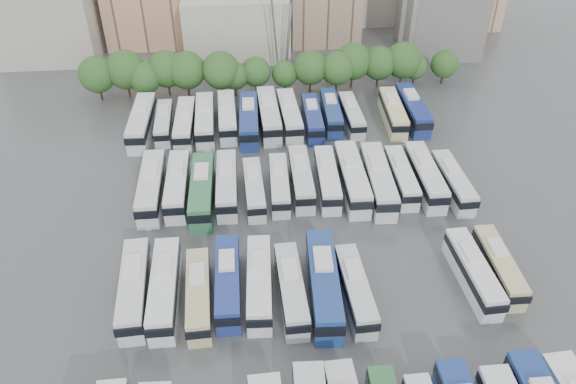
{
  "coord_description": "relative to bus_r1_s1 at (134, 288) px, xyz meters",
  "views": [
    {
      "loc": [
        -5.88,
        -47.49,
        45.44
      ],
      "look_at": [
        -0.68,
        8.7,
        3.0
      ],
      "focal_mm": 35.0,
      "sensor_mm": 36.0,
      "label": 1
    }
  ],
  "objects": [
    {
      "name": "ground",
      "position": [
        18.22,
        5.14,
        -1.93
      ],
      "size": [
        220.0,
        220.0,
        0.0
      ],
      "primitive_type": "plane",
      "color": "#424447",
      "rests_on": "ground"
    },
    {
      "name": "tree_line",
      "position": [
        16.05,
        47.29,
        2.68
      ],
      "size": [
        65.75,
        7.95,
        8.42
      ],
      "color": "black",
      "rests_on": "ground"
    },
    {
      "name": "bus_r1_s1",
      "position": [
        0.0,
        0.0,
        0.0
      ],
      "size": [
        3.36,
        12.63,
        3.92
      ],
      "rotation": [
        0.0,
        0.0,
        0.05
      ],
      "color": "silver",
      "rests_on": "ground"
    },
    {
      "name": "bus_r1_s2",
      "position": [
        3.19,
        -0.32,
        0.02
      ],
      "size": [
        2.86,
        12.67,
        3.97
      ],
      "rotation": [
        0.0,
        0.0,
        0.01
      ],
      "color": "silver",
      "rests_on": "ground"
    },
    {
      "name": "bus_r1_s3",
      "position": [
        6.75,
        -1.36,
        -0.18
      ],
      "size": [
        2.9,
        11.44,
        3.56
      ],
      "rotation": [
        0.0,
        0.0,
        0.04
      ],
      "color": "#C1B384",
      "rests_on": "ground"
    },
    {
      "name": "bus_r1_s4",
      "position": [
        9.8,
        0.13,
        -0.08
      ],
      "size": [
        2.65,
        11.99,
        3.76
      ],
      "rotation": [
        0.0,
        0.0,
        -0.0
      ],
      "color": "navy",
      "rests_on": "ground"
    },
    {
      "name": "bus_r1_s5",
      "position": [
        13.15,
        -0.32,
        -0.08
      ],
      "size": [
        3.18,
        12.11,
        3.76
      ],
      "rotation": [
        0.0,
        0.0,
        -0.05
      ],
      "color": "silver",
      "rests_on": "ground"
    },
    {
      "name": "bus_r1_s6",
      "position": [
        16.46,
        -1.53,
        -0.14
      ],
      "size": [
        2.85,
        11.64,
        3.63
      ],
      "rotation": [
        0.0,
        0.0,
        0.03
      ],
      "color": "silver",
      "rests_on": "ground"
    },
    {
      "name": "bus_r1_s7",
      "position": [
        19.93,
        -1.34,
        0.18
      ],
      "size": [
        3.68,
        13.82,
        4.29
      ],
      "rotation": [
        0.0,
        0.0,
        -0.05
      ],
      "color": "navy",
      "rests_on": "ground"
    },
    {
      "name": "bus_r1_s8",
      "position": [
        23.18,
        -2.14,
        -0.19
      ],
      "size": [
        2.86,
        11.36,
        3.54
      ],
      "rotation": [
        0.0,
        0.0,
        0.04
      ],
      "color": "silver",
      "rests_on": "ground"
    },
    {
      "name": "bus_r1_s12",
      "position": [
        36.45,
        -0.85,
        -0.13
      ],
      "size": [
        3.02,
        11.75,
        3.66
      ],
      "rotation": [
        0.0,
        0.0,
        0.04
      ],
      "color": "silver",
      "rests_on": "ground"
    },
    {
      "name": "bus_r1_s13",
      "position": [
        39.66,
        -0.09,
        -0.23
      ],
      "size": [
        2.54,
        11.04,
        3.45
      ],
      "rotation": [
        0.0,
        0.0,
        -0.01
      ],
      "color": "#C4BB87",
      "rests_on": "ground"
    },
    {
      "name": "bus_r2_s1",
      "position": [
        -0.01,
        17.96,
        0.09
      ],
      "size": [
        2.94,
        13.11,
        4.11
      ],
      "rotation": [
        0.0,
        0.0,
        0.01
      ],
      "color": "silver",
      "rests_on": "ground"
    },
    {
      "name": "bus_r2_s2",
      "position": [
        3.34,
        18.12,
        -0.01
      ],
      "size": [
        2.78,
        12.47,
        3.91
      ],
      "rotation": [
        0.0,
        0.0,
        -0.01
      ],
      "color": "silver",
      "rests_on": "ground"
    },
    {
      "name": "bus_r2_s3",
      "position": [
        6.59,
        16.54,
        0.1
      ],
      "size": [
        3.07,
        13.18,
        4.12
      ],
      "rotation": [
        0.0,
        0.0,
        -0.02
      ],
      "color": "#317247",
      "rests_on": "ground"
    },
    {
      "name": "bus_r2_s4",
      "position": [
        9.8,
        17.74,
        -0.03
      ],
      "size": [
        2.78,
        12.33,
        3.86
      ],
      "rotation": [
        0.0,
        0.0,
        -0.01
      ],
      "color": "silver",
      "rests_on": "ground"
    },
    {
      "name": "bus_r2_s5",
      "position": [
        13.33,
        16.72,
        -0.23
      ],
      "size": [
        2.71,
        11.06,
        3.45
      ],
      "rotation": [
        0.0,
        0.0,
        0.03
      ],
      "color": "silver",
      "rests_on": "ground"
    },
    {
      "name": "bus_r2_s6",
      "position": [
        16.71,
        17.38,
        -0.22
      ],
      "size": [
        2.77,
        11.15,
        3.47
      ],
      "rotation": [
        0.0,
        0.0,
        -0.03
      ],
      "color": "silver",
      "rests_on": "ground"
    },
    {
      "name": "bus_r2_s7",
      "position": [
        19.72,
        18.33,
        -0.08
      ],
      "size": [
        2.73,
        12.0,
        3.76
      ],
      "rotation": [
        0.0,
        0.0,
        -0.01
      ],
      "color": "silver",
      "rests_on": "ground"
    },
    {
      "name": "bus_r2_s8",
      "position": [
        23.19,
        17.89,
        -0.08
      ],
      "size": [
        3.07,
        12.07,
        3.76
      ],
      "rotation": [
        0.0,
        0.0,
        -0.04
      ],
      "color": "silver",
      "rests_on": "ground"
    },
    {
      "name": "bus_r2_s9",
      "position": [
        26.46,
        17.44,
        0.15
      ],
      "size": [
        3.05,
        13.53,
        4.24
      ],
      "rotation": [
        0.0,
        0.0,
        -0.01
      ],
      "color": "silver",
      "rests_on": "ground"
    },
    {
      "name": "bus_r2_s10",
      "position": [
        29.79,
        16.66,
        0.17
      ],
      "size": [
        3.52,
        13.72,
        4.27
      ],
      "rotation": [
        0.0,
        0.0,
        -0.04
      ],
      "color": "silver",
      "rests_on": "ground"
    },
    {
      "name": "bus_r2_s11",
      "position": [
        33.17,
        17.5,
        -0.16
      ],
      "size": [
        2.69,
        11.52,
        3.6
      ],
      "rotation": [
        0.0,
        0.0,
        -0.02
      ],
      "color": "white",
      "rests_on": "ground"
    },
    {
      "name": "bus_r2_s12",
      "position": [
        36.35,
        17.15,
        0.03
      ],
      "size": [
        2.87,
        12.75,
        3.99
      ],
      "rotation": [
        0.0,
        0.0,
        -0.01
      ],
      "color": "silver",
      "rests_on": "ground"
    },
    {
      "name": "bus_r2_s13",
      "position": [
        39.73,
        15.73,
        -0.15
      ],
      "size": [
        2.87,
        11.61,
        3.62
      ],
      "rotation": [
        0.0,
        0.0,
        0.03
      ],
      "color": "silver",
      "rests_on": "ground"
    },
    {
      "name": "bus_r3_s0",
      "position": [
        -3.21,
        35.14,
        0.15
      ],
      "size": [
        3.33,
        13.55,
        4.23
      ],
      "rotation": [
        0.0,
        0.0,
        -0.03
      ],
      "color": "silver",
      "rests_on": "ground"
    },
    {
      "name": "bus_r3_s1",
      "position": [
        0.11,
        35.26,
        -0.26
      ],
      "size": [
        2.59,
        10.84,
        3.38
      ],
      "rotation": [
        0.0,
        0.0,
        0.02
      ],
      "color": "silver",
      "rests_on": "ground"
    },
    {
      "name": "bus_r3_s2",
      "position": [
        3.42,
        34.34,
        -0.03
      ],
      "size": [
        2.91,
        12.39,
        3.87
      ],
      "rotation": [
        0.0,
        0.0,
        -0.02
      ],
      "color": "silver",
      "rests_on": "ground"
    },
    {
      "name": "bus_r3_s3",
      "position": [
        6.5,
        34.99,
        0.06
      ],
      "size": [
        3.03,
        12.94,
        4.05
      ],
      "rotation": [
        0.0,
        0.0,
        0.02
      ],
      "color": "silver",
      "rests_on": "ground"
    },
    {
      "name": "bus_r3_s4",
      "position": [
        9.95,
        35.91,
        -0.0
      ],
      "size": [
        3.02,
        12.54,
        3.92
      ],
      "rotation": [
        0.0,
        0.0,
        0.02
      ],
      "color": "silver",
      "rests_on": "ground"
    },
    {
      "name": "bus_r3_s5",
      "position": [
        13.31,
        34.37,
        0.1
      ],
      "size": [
        3.25,
        13.26,
        4.14
      ],
      "rotation": [
        0.0,
        0.0,
        -0.03
      ],
      "color": "navy",
      "rests_on": "ground"
    },
    {
      "name": "bus_r3_s6",
      "position": [
        16.51,
        35.56,
        0.15
      ],
      "size": [
        3.3,
        13.53,
        4.22
      ],
      "rotation": [
        0.0,
        0.0,
        0.03
      ],
      "color": "silver",
      "rests_on": "ground"
    },
    {
      "name": "bus_r3_s7",
      "position": [
        19.75,
        35.32,
        0.03
      ],
      "size": [
        3.23,
        12.76,
        3.98
      ],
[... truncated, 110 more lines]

